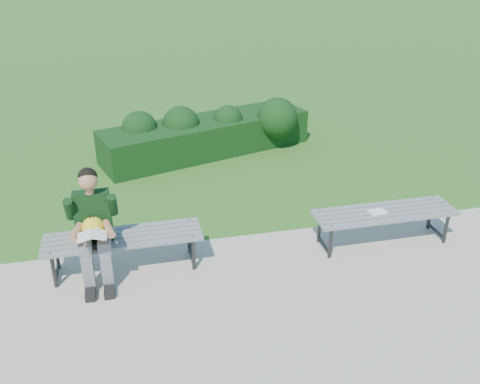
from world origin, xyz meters
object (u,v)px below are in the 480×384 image
(bench_left, at_px, (123,240))
(hedge, at_px, (210,132))
(bench_right, at_px, (384,215))
(paper_sheet, at_px, (377,212))
(seated_boy, at_px, (93,224))

(bench_left, bearing_deg, hedge, 64.84)
(bench_right, relative_size, paper_sheet, 7.64)
(hedge, xyz_separation_m, paper_sheet, (1.49, -3.57, 0.08))
(hedge, xyz_separation_m, bench_left, (-1.62, -3.45, 0.03))
(seated_boy, distance_m, paper_sheet, 3.42)
(hedge, xyz_separation_m, seated_boy, (-1.92, -3.54, 0.32))
(seated_boy, height_order, paper_sheet, seated_boy)
(seated_boy, bearing_deg, paper_sheet, -0.45)
(bench_right, relative_size, seated_boy, 1.37)
(seated_boy, bearing_deg, hedge, 61.56)
(hedge, distance_m, bench_right, 3.91)
(bench_left, relative_size, paper_sheet, 7.64)
(hedge, relative_size, paper_sheet, 16.45)
(bench_left, bearing_deg, bench_right, -2.18)
(hedge, distance_m, seated_boy, 4.04)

